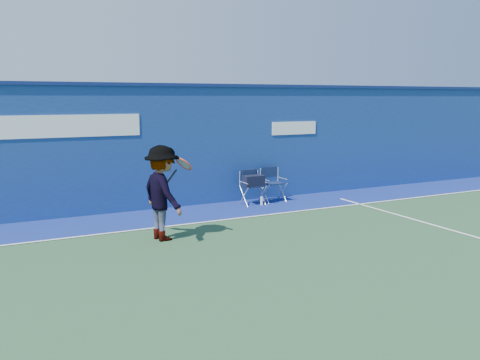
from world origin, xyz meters
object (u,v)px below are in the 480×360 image
directors_chair_left (253,190)px  tennis_player (163,193)px  directors_chair_right (273,191)px  water_bottle (262,201)px

directors_chair_left → tennis_player: 3.78m
directors_chair_left → tennis_player: bearing=-145.4°
tennis_player → directors_chair_right: bearing=30.9°
tennis_player → water_bottle: bearing=30.8°
directors_chair_left → tennis_player: (-3.08, -2.12, 0.54)m
water_bottle → tennis_player: bearing=-149.2°
water_bottle → tennis_player: (-3.24, -1.93, 0.81)m
directors_chair_right → water_bottle: bearing=-148.9°
directors_chair_left → tennis_player: tennis_player is taller
directors_chair_right → tennis_player: (-3.76, -2.25, 0.64)m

